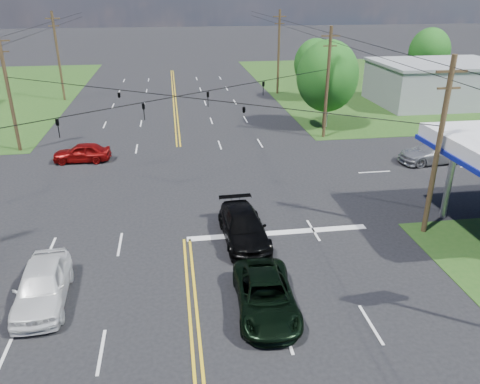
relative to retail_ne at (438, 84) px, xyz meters
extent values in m
plane|color=black|center=(-30.00, -20.00, -2.20)|extent=(280.00, 280.00, 0.00)
cube|color=#204616|center=(5.00, 12.00, -2.20)|extent=(46.00, 48.00, 0.03)
cube|color=silver|center=(-25.00, -28.00, -2.20)|extent=(10.00, 0.50, 0.02)
cube|color=gray|center=(0.00, 0.00, 0.00)|extent=(14.00, 10.00, 4.40)
cylinder|color=#A5A5AA|center=(-15.00, -27.50, 0.12)|extent=(0.36, 0.36, 4.65)
cylinder|color=#3B2D19|center=(-17.00, -29.00, 2.55)|extent=(0.28, 0.28, 9.50)
cube|color=#3B2D19|center=(-17.00, -29.00, 6.50)|extent=(1.60, 0.12, 0.12)
cube|color=#3B2D19|center=(-17.00, -29.00, 5.70)|extent=(1.20, 0.10, 0.10)
cylinder|color=#3B2D19|center=(-43.00, -11.00, 2.55)|extent=(0.28, 0.28, 9.50)
cube|color=#3B2D19|center=(-43.00, -11.00, 5.70)|extent=(1.20, 0.10, 0.10)
cylinder|color=#3B2D19|center=(-17.00, -11.00, 2.55)|extent=(0.28, 0.28, 9.50)
cube|color=#3B2D19|center=(-17.00, -11.00, 6.50)|extent=(1.60, 0.12, 0.12)
cube|color=#3B2D19|center=(-17.00, -11.00, 5.70)|extent=(1.20, 0.10, 0.10)
cylinder|color=#3B2D19|center=(-43.00, 8.00, 2.80)|extent=(0.28, 0.28, 10.00)
cube|color=#3B2D19|center=(-43.00, 8.00, 7.00)|extent=(1.60, 0.12, 0.12)
cube|color=#3B2D19|center=(-43.00, 8.00, 6.20)|extent=(1.20, 0.10, 0.10)
cylinder|color=#3B2D19|center=(-17.00, 8.00, 2.80)|extent=(0.28, 0.28, 10.00)
cube|color=#3B2D19|center=(-17.00, 8.00, 7.00)|extent=(1.60, 0.12, 0.12)
cube|color=#3B2D19|center=(-17.00, 8.00, 6.20)|extent=(1.20, 0.10, 0.10)
imported|color=black|center=(-36.50, -24.50, 3.22)|extent=(0.17, 0.21, 1.05)
imported|color=black|center=(-32.08, -21.44, 3.22)|extent=(0.17, 0.21, 1.05)
imported|color=black|center=(-27.92, -18.56, 3.22)|extent=(0.17, 0.21, 1.05)
imported|color=black|center=(-23.50, -15.50, 3.22)|extent=(0.17, 0.21, 1.05)
imported|color=black|center=(-33.90, -17.30, 3.50)|extent=(1.24, 0.26, 0.50)
imported|color=black|center=(-26.10, -22.70, 3.50)|extent=(1.24, 0.26, 0.50)
cylinder|color=black|center=(-17.00, -22.00, 6.70)|extent=(0.04, 100.00, 0.04)
cylinder|color=black|center=(-17.00, -22.00, 6.10)|extent=(0.04, 100.00, 0.04)
cylinder|color=#3B2D19|center=(-16.00, -8.00, -0.55)|extent=(0.36, 0.36, 3.30)
ellipsoid|color=#124515|center=(-16.00, -8.00, 2.67)|extent=(5.70, 5.70, 6.60)
cylinder|color=#3B2D19|center=(-13.50, 4.00, -0.77)|extent=(0.36, 0.36, 2.86)
ellipsoid|color=#124515|center=(-13.50, 4.00, 2.03)|extent=(4.94, 4.94, 5.72)
cylinder|color=#3B2D19|center=(4.00, 10.00, -0.66)|extent=(0.36, 0.36, 3.08)
ellipsoid|color=#124515|center=(4.00, 10.00, 2.35)|extent=(5.32, 5.32, 6.16)
imported|color=black|center=(-27.00, -34.47, -1.48)|extent=(2.66, 5.31, 1.44)
imported|color=black|center=(-27.00, -28.50, -1.42)|extent=(2.41, 5.49, 1.57)
imported|color=white|center=(-36.25, -32.53, -1.35)|extent=(2.29, 5.11, 1.70)
imported|color=maroon|center=(-37.44, -14.50, -1.47)|extent=(4.36, 1.92, 1.46)
imported|color=#A9A9AD|center=(-10.63, -18.62, -1.39)|extent=(5.74, 2.68, 1.62)
cylinder|color=#A5A5AA|center=(-15.75, -7.86, 1.35)|extent=(0.20, 0.20, 7.10)
cube|color=#F8FF1A|center=(-15.75, -7.86, 4.30)|extent=(1.91, 0.95, 0.98)
camera|label=1|loc=(-30.38, -50.07, 10.20)|focal=35.00mm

